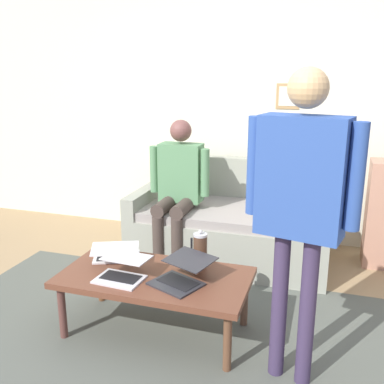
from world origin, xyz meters
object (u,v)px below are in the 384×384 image
laptop_right (122,271)px  french_press (200,249)px  person_seated (178,184)px  laptop_center (181,275)px  couch (232,226)px  coffee_table (155,281)px  person_standing (301,192)px  laptop_left (116,254)px

laptop_right → french_press: (-0.42, -0.33, 0.07)m
person_seated → french_press: bearing=117.7°
laptop_center → french_press: (-0.04, -0.28, 0.07)m
laptop_right → couch: bearing=-104.9°
couch → laptop_center: couch is taller
coffee_table → person_seated: (0.24, -1.13, 0.36)m
coffee_table → person_seated: 1.21m
coffee_table → french_press: (-0.24, -0.23, 0.16)m
laptop_center → french_press: french_press is taller
person_standing → person_seated: 1.79m
laptop_left → laptop_right: bearing=124.5°
couch → person_standing: person_standing is taller
couch → laptop_right: (0.39, 1.46, 0.15)m
coffee_table → laptop_center: size_ratio=2.72×
laptop_left → coffee_table: bearing=158.4°
coffee_table → person_standing: size_ratio=0.72×
coffee_table → person_seated: size_ratio=0.96×
couch → french_press: couch is taller
laptop_right → person_seated: size_ratio=0.26×
laptop_left → laptop_right: laptop_left is taller
coffee_table → laptop_right: size_ratio=3.75×
laptop_center → french_press: size_ratio=1.76×
french_press → laptop_center: bearing=81.3°
french_press → coffee_table: bearing=44.1°
laptop_right → french_press: size_ratio=1.28×
coffee_table → laptop_left: bearing=-21.6°
laptop_right → person_seated: person_seated is taller
person_seated → coffee_table: bearing=101.8°
laptop_center → french_press: 0.29m
coffee_table → laptop_center: 0.22m
person_standing → person_seated: (1.13, -1.33, -0.37)m
laptop_center → laptop_right: bearing=8.7°
couch → person_standing: size_ratio=1.02×
laptop_left → laptop_right: size_ratio=1.24×
couch → laptop_left: (0.55, 1.22, 0.15)m
laptop_center → laptop_right: size_ratio=1.38×
person_seated → laptop_right: bearing=92.5°
french_press → person_seated: bearing=-62.3°
couch → laptop_right: couch is taller
coffee_table → french_press: 0.37m
laptop_center → person_seated: 1.28m
french_press → laptop_left: bearing=9.0°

